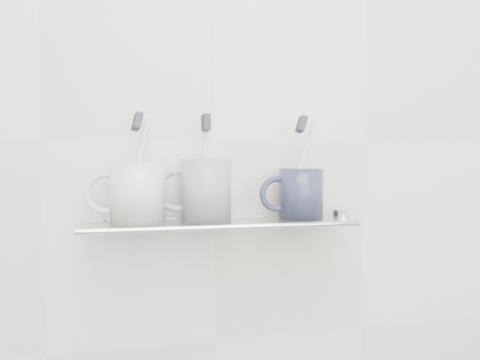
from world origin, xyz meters
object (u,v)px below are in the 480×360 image
object	(u,v)px
mug_center	(206,190)
mug_left	(138,192)
mug_right	(301,193)
shelf_glass	(221,223)

from	to	relation	value
mug_center	mug_left	bearing A→B (deg)	161.70
mug_center	mug_right	world-z (taller)	mug_center
shelf_glass	mug_right	xyz separation A→B (m)	(0.16, 0.00, 0.05)
mug_left	shelf_glass	bearing A→B (deg)	3.41
mug_left	mug_center	distance (m)	0.12
shelf_glass	mug_right	distance (m)	0.17
mug_center	mug_right	bearing A→B (deg)	-18.30
mug_left	mug_center	xyz separation A→B (m)	(0.12, 0.00, 0.00)
mug_center	mug_right	size ratio (longest dim) A/B	1.20
shelf_glass	mug_right	bearing A→B (deg)	1.81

